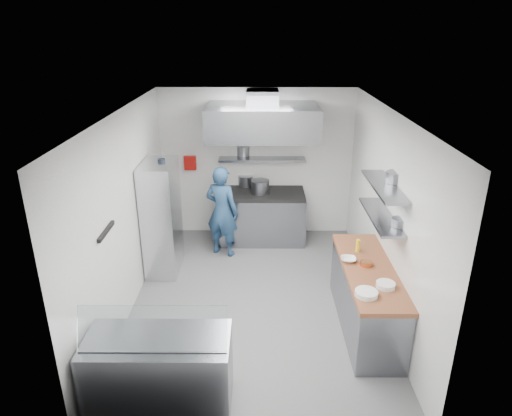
{
  "coord_description": "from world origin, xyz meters",
  "views": [
    {
      "loc": [
        0.04,
        -5.81,
        3.83
      ],
      "look_at": [
        0.0,
        0.6,
        1.25
      ],
      "focal_mm": 32.0,
      "sensor_mm": 36.0,
      "label": 1
    }
  ],
  "objects_px": {
    "chef": "(222,211)",
    "display_case": "(160,372)",
    "gas_range": "(262,218)",
    "wire_rack": "(162,218)"
  },
  "relations": [
    {
      "from": "gas_range",
      "to": "chef",
      "type": "height_order",
      "value": "chef"
    },
    {
      "from": "chef",
      "to": "display_case",
      "type": "bearing_deg",
      "value": 106.02
    },
    {
      "from": "gas_range",
      "to": "wire_rack",
      "type": "relative_size",
      "value": 0.86
    },
    {
      "from": "gas_range",
      "to": "chef",
      "type": "xyz_separation_m",
      "value": [
        -0.7,
        -0.58,
        0.37
      ]
    },
    {
      "from": "display_case",
      "to": "chef",
      "type": "bearing_deg",
      "value": 83.52
    },
    {
      "from": "chef",
      "to": "wire_rack",
      "type": "relative_size",
      "value": 0.88
    },
    {
      "from": "chef",
      "to": "display_case",
      "type": "relative_size",
      "value": 1.09
    },
    {
      "from": "wire_rack",
      "to": "display_case",
      "type": "relative_size",
      "value": 1.23
    },
    {
      "from": "gas_range",
      "to": "display_case",
      "type": "distance_m",
      "value": 4.25
    },
    {
      "from": "gas_range",
      "to": "display_case",
      "type": "relative_size",
      "value": 1.07
    }
  ]
}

